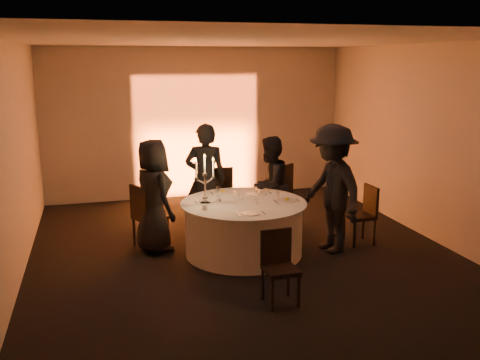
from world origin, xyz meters
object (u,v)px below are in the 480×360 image
object	(u,v)px
chair_back_left	(218,192)
coffee_cup	(205,207)
chair_right	(364,211)
guest_back_left	(206,179)
guest_right	(332,189)
chair_left	(146,213)
guest_left	(153,196)
banquet_table	(244,228)
chair_front	(279,262)
candelabra	(205,187)
guest_back_right	(270,185)
chair_back_right	(278,191)

from	to	relation	value
chair_back_left	coffee_cup	bearing A→B (deg)	72.68
chair_right	guest_back_left	size ratio (longest dim) A/B	0.50
guest_right	chair_left	bearing A→B (deg)	-117.18
guest_left	guest_right	xyz separation A→B (m)	(2.48, -0.69, 0.11)
banquet_table	guest_back_left	distance (m)	1.22
chair_left	chair_front	world-z (taller)	chair_left
chair_back_left	chair_left	bearing A→B (deg)	33.50
guest_right	chair_right	bearing A→B (deg)	95.77
chair_front	candelabra	distance (m)	1.82
guest_back_right	guest_right	bearing A→B (deg)	80.69
chair_right	guest_right	world-z (taller)	guest_right
chair_back_left	chair_back_right	size ratio (longest dim) A/B	0.97
chair_back_left	chair_right	world-z (taller)	chair_back_left
coffee_cup	guest_back_right	bearing A→B (deg)	39.60
guest_right	banquet_table	bearing A→B (deg)	-109.44
chair_right	guest_back_right	size ratio (longest dim) A/B	0.57
chair_back_right	guest_left	xyz separation A→B (m)	(-2.15, -0.66, 0.23)
chair_right	guest_back_right	world-z (taller)	guest_back_right
chair_right	chair_front	world-z (taller)	chair_right
guest_back_right	chair_right	bearing A→B (deg)	105.79
chair_back_right	banquet_table	bearing A→B (deg)	14.86
chair_front	chair_back_right	bearing A→B (deg)	69.41
chair_front	candelabra	size ratio (longest dim) A/B	1.18
chair_left	coffee_cup	bearing A→B (deg)	-165.75
chair_left	guest_right	distance (m)	2.75
chair_right	chair_front	size ratio (longest dim) A/B	1.05
chair_back_left	guest_back_right	size ratio (longest dim) A/B	0.65
banquet_table	candelabra	size ratio (longest dim) A/B	2.50
chair_right	guest_back_left	xyz separation A→B (m)	(-2.22, 1.10, 0.39)
coffee_cup	candelabra	xyz separation A→B (m)	(0.06, 0.28, 0.22)
chair_left	guest_back_left	size ratio (longest dim) A/B	0.54
guest_right	coffee_cup	size ratio (longest dim) A/B	17.00
guest_back_right	coffee_cup	bearing A→B (deg)	0.80
chair_left	guest_back_right	bearing A→B (deg)	-110.20
banquet_table	guest_back_right	size ratio (longest dim) A/B	1.14
chair_left	guest_back_left	world-z (taller)	guest_back_left
banquet_table	guest_back_left	xyz separation A→B (m)	(-0.33, 1.06, 0.51)
chair_right	coffee_cup	xyz separation A→B (m)	(-2.51, -0.19, 0.30)
coffee_cup	candelabra	size ratio (longest dim) A/B	0.15
banquet_table	chair_left	size ratio (longest dim) A/B	1.87
chair_left	guest_back_left	bearing A→B (deg)	-92.43
chair_left	banquet_table	bearing A→B (deg)	-140.98
guest_right	candelabra	bearing A→B (deg)	-108.00
chair_back_left	guest_back_right	world-z (taller)	guest_back_right
banquet_table	chair_back_right	bearing A→B (deg)	50.79
banquet_table	chair_right	bearing A→B (deg)	-1.22
guest_back_right	candelabra	size ratio (longest dim) A/B	2.19
chair_back_left	chair_right	distance (m)	2.42
banquet_table	guest_right	xyz separation A→B (m)	(1.26, -0.22, 0.55)
chair_right	chair_back_left	bearing A→B (deg)	-127.74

